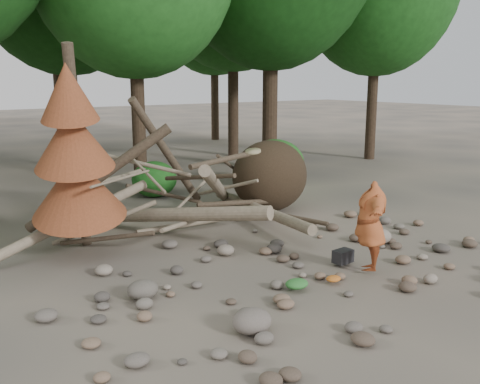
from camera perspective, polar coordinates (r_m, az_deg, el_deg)
ground at (r=10.30m, az=6.89°, el=-8.78°), size 120.00×120.00×0.00m
deadfall_pile at (r=14.43m, az=1.56°, el=1.29°), size 8.55×5.24×3.30m
dead_conifer at (r=11.08m, az=-17.23°, el=3.55°), size 2.06×2.16×4.35m
bush_mid at (r=16.86m, az=-9.13°, el=1.36°), size 1.40×1.40×1.12m
bush_right at (r=18.41m, az=3.76°, el=3.15°), size 2.00×2.00×1.60m
frisbee_thrower at (r=10.31m, az=13.76°, el=-3.52°), size 3.52×1.82×2.45m
backpack at (r=10.88m, az=10.91°, el=-7.04°), size 0.40×0.28×0.26m
cloth_green at (r=9.53m, az=6.07°, el=-9.99°), size 0.43×0.36×0.16m
cloth_orange at (r=9.93m, az=9.93°, el=-9.36°), size 0.29×0.24×0.10m
boulder_front_left at (r=8.01m, az=1.28°, el=-13.60°), size 0.60×0.54×0.36m
boulder_mid_right at (r=12.42m, az=14.61°, el=-4.60°), size 0.57×0.52×0.34m
boulder_mid_left at (r=9.30m, az=-10.33°, el=-10.19°), size 0.53×0.48×0.32m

